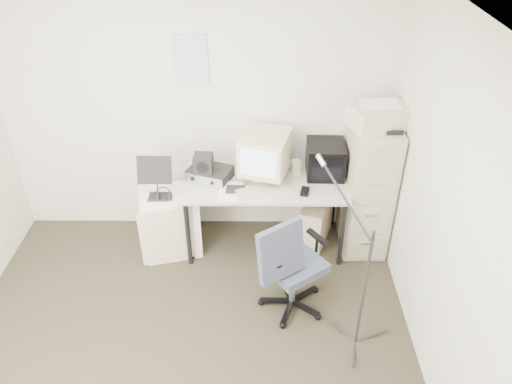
{
  "coord_description": "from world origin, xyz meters",
  "views": [
    {
      "loc": [
        0.57,
        -2.38,
        3.21
      ],
      "look_at": [
        0.55,
        0.95,
        0.95
      ],
      "focal_mm": 35.0,
      "sensor_mm": 36.0,
      "label": 1
    }
  ],
  "objects_px": {
    "side_cart": "(171,222)",
    "office_chair": "(294,263)",
    "desk": "(265,213)",
    "filing_cabinet": "(367,187)"
  },
  "relations": [
    {
      "from": "side_cart",
      "to": "office_chair",
      "type": "bearing_deg",
      "value": -48.07
    },
    {
      "from": "desk",
      "to": "side_cart",
      "type": "distance_m",
      "value": 0.9
    },
    {
      "from": "desk",
      "to": "side_cart",
      "type": "xyz_separation_m",
      "value": [
        -0.89,
        -0.09,
        -0.04
      ]
    },
    {
      "from": "side_cart",
      "to": "filing_cabinet",
      "type": "bearing_deg",
      "value": -10.87
    },
    {
      "from": "office_chair",
      "to": "filing_cabinet",
      "type": "bearing_deg",
      "value": 14.77
    },
    {
      "from": "filing_cabinet",
      "to": "office_chair",
      "type": "bearing_deg",
      "value": -130.0
    },
    {
      "from": "desk",
      "to": "side_cart",
      "type": "bearing_deg",
      "value": -174.49
    },
    {
      "from": "office_chair",
      "to": "side_cart",
      "type": "distance_m",
      "value": 1.36
    },
    {
      "from": "desk",
      "to": "side_cart",
      "type": "relative_size",
      "value": 2.34
    },
    {
      "from": "office_chair",
      "to": "side_cart",
      "type": "xyz_separation_m",
      "value": [
        -1.12,
        0.74,
        -0.16
      ]
    }
  ]
}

